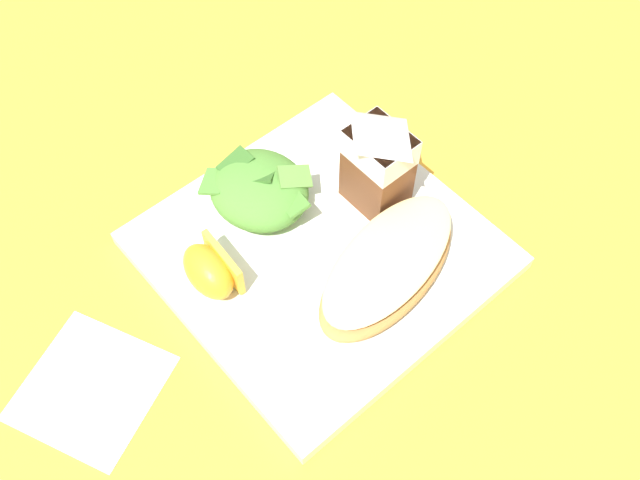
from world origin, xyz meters
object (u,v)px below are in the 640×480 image
white_plate (320,250)px  orange_wedge_front (210,270)px  green_salad_pile (259,189)px  paper_napkin (91,387)px  cheesy_pizza_bread (388,267)px  milk_carton (379,159)px

white_plate → orange_wedge_front: orange_wedge_front is taller
white_plate → green_salad_pile: size_ratio=2.64×
green_salad_pile → paper_napkin: bearing=-77.6°
cheesy_pizza_bread → orange_wedge_front: 0.16m
cheesy_pizza_bread → milk_carton: 0.10m
milk_carton → paper_napkin: (-0.02, -0.31, -0.07)m
cheesy_pizza_bread → milk_carton: (-0.07, 0.05, 0.04)m
white_plate → orange_wedge_front: (-0.03, -0.10, 0.03)m
cheesy_pizza_bread → paper_napkin: 0.27m
cheesy_pizza_bread → orange_wedge_front: (-0.10, -0.12, 0.00)m
white_plate → cheesy_pizza_bread: 0.07m
white_plate → paper_napkin: white_plate is taller
white_plate → cheesy_pizza_bread: bearing=19.4°
cheesy_pizza_bread → green_salad_pile: bearing=-166.8°
white_plate → milk_carton: (-0.01, 0.08, 0.07)m
milk_carton → paper_napkin: bearing=-93.7°
green_salad_pile → orange_wedge_front: size_ratio=1.70×
cheesy_pizza_bread → paper_napkin: bearing=-109.7°
white_plate → paper_napkin: bearing=-96.6°
white_plate → green_salad_pile: (-0.08, -0.01, 0.03)m
orange_wedge_front → white_plate: bearing=70.6°
orange_wedge_front → milk_carton: bearing=80.9°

